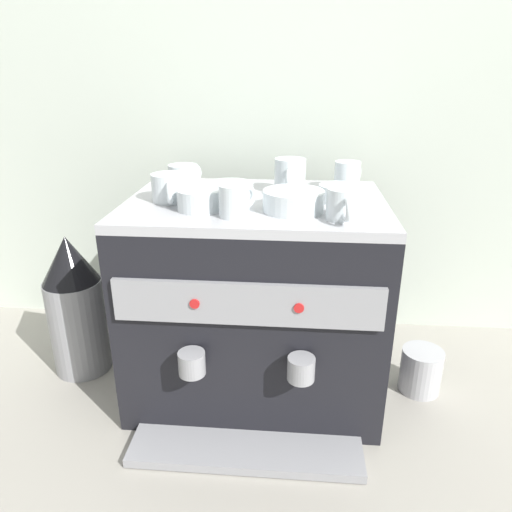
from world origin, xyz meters
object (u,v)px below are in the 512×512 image
at_px(ceramic_bowl_2, 200,200).
at_px(coffee_grinder, 76,306).
at_px(ceramic_cup_0, 290,176).
at_px(ceramic_bowl_0, 294,201).
at_px(milk_pitcher, 421,371).
at_px(ceramic_bowl_1, 339,193).
at_px(ceramic_cup_5, 348,176).
at_px(ceramic_bowl_3, 230,191).
at_px(ceramic_cup_3, 170,188).
at_px(ceramic_cup_4, 184,177).
at_px(ceramic_cup_1, 235,201).
at_px(ceramic_cup_2, 343,205).
at_px(espresso_machine, 256,299).

bearing_deg(ceramic_bowl_2, coffee_grinder, 163.31).
bearing_deg(ceramic_cup_0, ceramic_bowl_0, -85.73).
relative_size(ceramic_cup_0, milk_pitcher, 1.02).
distance_m(ceramic_cup_0, ceramic_bowl_1, 0.13).
distance_m(ceramic_cup_5, ceramic_bowl_3, 0.30).
height_order(ceramic_cup_3, ceramic_bowl_2, ceramic_cup_3).
relative_size(ceramic_cup_4, ceramic_bowl_0, 0.78).
bearing_deg(ceramic_cup_4, ceramic_bowl_2, -67.53).
relative_size(ceramic_bowl_1, ceramic_bowl_3, 0.83).
relative_size(ceramic_cup_1, ceramic_bowl_0, 0.68).
height_order(ceramic_cup_2, ceramic_cup_3, ceramic_cup_2).
height_order(ceramic_cup_2, ceramic_bowl_2, ceramic_cup_2).
distance_m(ceramic_bowl_1, coffee_grinder, 0.74).
bearing_deg(ceramic_bowl_3, ceramic_bowl_0, -31.53).
distance_m(ceramic_cup_1, ceramic_bowl_3, 0.14).
xyz_separation_m(ceramic_cup_1, coffee_grinder, (-0.45, 0.15, -0.34)).
bearing_deg(ceramic_bowl_1, ceramic_cup_1, -148.14).
bearing_deg(ceramic_cup_0, ceramic_cup_4, 175.28).
height_order(ceramic_cup_1, ceramic_bowl_1, ceramic_cup_1).
distance_m(ceramic_cup_4, coffee_grinder, 0.45).
distance_m(ceramic_bowl_3, coffee_grinder, 0.53).
bearing_deg(ceramic_cup_5, ceramic_bowl_1, -105.00).
distance_m(ceramic_bowl_2, ceramic_bowl_3, 0.11).
relative_size(ceramic_cup_0, ceramic_bowl_2, 1.23).
height_order(ceramic_cup_2, ceramic_bowl_1, ceramic_cup_2).
relative_size(espresso_machine, ceramic_bowl_0, 4.55).
bearing_deg(ceramic_cup_4, ceramic_bowl_1, -12.46).
xyz_separation_m(ceramic_cup_0, ceramic_bowl_2, (-0.19, -0.15, -0.02)).
bearing_deg(ceramic_cup_0, ceramic_cup_3, -160.12).
distance_m(espresso_machine, ceramic_cup_3, 0.34).
bearing_deg(ceramic_cup_5, milk_pitcher, -29.33).
height_order(ceramic_bowl_2, coffee_grinder, ceramic_bowl_2).
xyz_separation_m(espresso_machine, ceramic_cup_0, (0.07, 0.07, 0.29)).
height_order(ceramic_cup_1, ceramic_cup_2, ceramic_cup_1).
xyz_separation_m(ceramic_bowl_1, milk_pitcher, (0.24, -0.01, -0.46)).
distance_m(ceramic_cup_4, ceramic_bowl_0, 0.32).
bearing_deg(ceramic_cup_5, ceramic_bowl_2, -148.13).
bearing_deg(ceramic_bowl_0, ceramic_bowl_2, -177.67).
bearing_deg(ceramic_cup_3, ceramic_bowl_2, -36.79).
bearing_deg(milk_pitcher, ceramic_bowl_0, -166.90).
bearing_deg(ceramic_bowl_0, ceramic_cup_3, 169.51).
bearing_deg(ceramic_bowl_1, ceramic_bowl_2, -162.37).
height_order(ceramic_cup_3, ceramic_cup_4, ceramic_cup_3).
relative_size(ceramic_cup_2, coffee_grinder, 0.25).
bearing_deg(ceramic_cup_5, ceramic_cup_2, -97.60).
xyz_separation_m(ceramic_cup_2, ceramic_bowl_2, (-0.29, 0.05, -0.01)).
height_order(ceramic_cup_2, ceramic_bowl_3, ceramic_cup_2).
bearing_deg(espresso_machine, ceramic_bowl_2, -142.70).
height_order(ceramic_cup_4, coffee_grinder, ceramic_cup_4).
height_order(ceramic_cup_0, ceramic_bowl_3, ceramic_cup_0).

